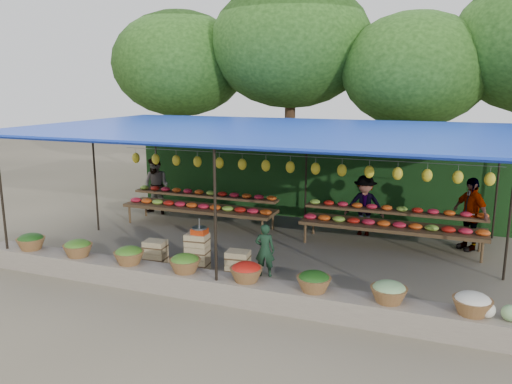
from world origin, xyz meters
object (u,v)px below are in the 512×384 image
at_px(crate_counter, 196,255).
at_px(blue_crate_back, 73,255).
at_px(vendor_seated, 265,250).
at_px(blue_crate_front, 69,258).
at_px(weighing_scale, 200,230).

xyz_separation_m(crate_counter, blue_crate_back, (-2.73, -0.50, -0.16)).
distance_m(vendor_seated, blue_crate_front, 4.20).
bearing_deg(vendor_seated, crate_counter, -4.37).
bearing_deg(blue_crate_back, weighing_scale, 8.50).
bearing_deg(blue_crate_back, crate_counter, 8.82).
height_order(crate_counter, blue_crate_front, crate_counter).
relative_size(crate_counter, weighing_scale, 7.22).
xyz_separation_m(crate_counter, vendor_seated, (1.43, 0.18, 0.23)).
relative_size(weighing_scale, vendor_seated, 0.31).
bearing_deg(blue_crate_front, blue_crate_back, 125.23).
xyz_separation_m(vendor_seated, blue_crate_front, (-4.09, -0.87, -0.39)).
relative_size(crate_counter, blue_crate_back, 4.89).
distance_m(blue_crate_front, blue_crate_back, 0.20).
height_order(vendor_seated, blue_crate_front, vendor_seated).
bearing_deg(crate_counter, weighing_scale, 0.00).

